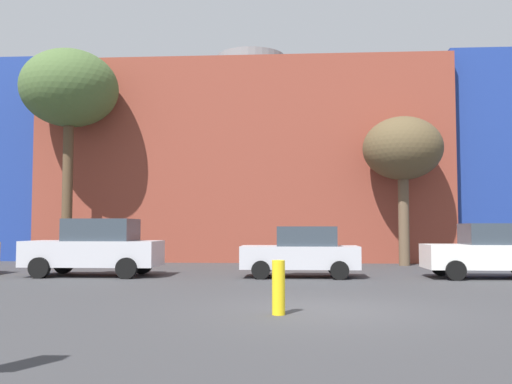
{
  "coord_description": "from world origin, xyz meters",
  "views": [
    {
      "loc": [
        -0.68,
        -11.31,
        1.6
      ],
      "look_at": [
        -1.98,
        8.65,
        2.85
      ],
      "focal_mm": 40.01,
      "sensor_mm": 36.0,
      "label": 1
    }
  ],
  "objects": [
    {
      "name": "parked_car_3",
      "position": [
        5.58,
        7.29,
        0.86
      ],
      "size": [
        4.0,
        1.96,
        1.73
      ],
      "rotation": [
        0.0,
        0.0,
        3.14
      ],
      "color": "white",
      "rests_on": "ground_plane"
    },
    {
      "name": "building_backdrop",
      "position": [
        -3.12,
        21.51,
        4.92
      ],
      "size": [
        33.07,
        13.87,
        11.62
      ],
      "color": "brown",
      "rests_on": "ground_plane"
    },
    {
      "name": "bare_tree_1",
      "position": [
        -10.56,
        13.03,
        7.68
      ],
      "size": [
        4.27,
        4.27,
        9.49
      ],
      "color": "brown",
      "rests_on": "ground_plane"
    },
    {
      "name": "parked_car_2",
      "position": [
        -0.41,
        7.29,
        0.81
      ],
      "size": [
        3.78,
        1.86,
        1.64
      ],
      "rotation": [
        0.0,
        0.0,
        3.14
      ],
      "color": "silver",
      "rests_on": "ground_plane"
    },
    {
      "name": "bollard_yellow_0",
      "position": [
        -0.95,
        -0.74,
        0.5
      ],
      "size": [
        0.24,
        0.24,
        1.0
      ],
      "primitive_type": "cylinder",
      "color": "yellow",
      "rests_on": "ground_plane"
    },
    {
      "name": "parked_car_1",
      "position": [
        -7.23,
        7.29,
        0.94
      ],
      "size": [
        4.37,
        2.14,
        1.89
      ],
      "rotation": [
        0.0,
        0.0,
        3.14
      ],
      "color": "silver",
      "rests_on": "ground_plane"
    },
    {
      "name": "bare_tree_0",
      "position": [
        4.01,
        13.23,
        4.91
      ],
      "size": [
        3.38,
        3.38,
        6.34
      ],
      "color": "brown",
      "rests_on": "ground_plane"
    },
    {
      "name": "ground_plane",
      "position": [
        0.0,
        0.0,
        0.0
      ],
      "size": [
        200.0,
        200.0,
        0.0
      ],
      "primitive_type": "plane",
      "color": "#38383A"
    }
  ]
}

